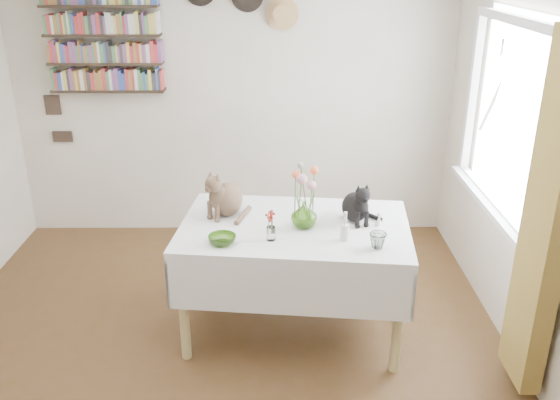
{
  "coord_description": "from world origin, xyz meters",
  "views": [
    {
      "loc": [
        0.4,
        -3.11,
        2.52
      ],
      "look_at": [
        0.42,
        0.43,
        1.05
      ],
      "focal_mm": 38.0,
      "sensor_mm": 36.0,
      "label": 1
    }
  ],
  "objects_px": {
    "flower_vase": "(304,215)",
    "bookshelf_unit": "(103,39)",
    "black_cat": "(356,199)",
    "tabby_cat": "(227,191)",
    "dining_table": "(294,251)"
  },
  "relations": [
    {
      "from": "dining_table",
      "to": "tabby_cat",
      "type": "relative_size",
      "value": 4.69
    },
    {
      "from": "tabby_cat",
      "to": "bookshelf_unit",
      "type": "bearing_deg",
      "value": 170.2
    },
    {
      "from": "tabby_cat",
      "to": "flower_vase",
      "type": "distance_m",
      "value": 0.58
    },
    {
      "from": "dining_table",
      "to": "bookshelf_unit",
      "type": "xyz_separation_m",
      "value": [
        -1.62,
        1.63,
        1.22
      ]
    },
    {
      "from": "black_cat",
      "to": "bookshelf_unit",
      "type": "distance_m",
      "value": 2.7
    },
    {
      "from": "black_cat",
      "to": "bookshelf_unit",
      "type": "bearing_deg",
      "value": 126.33
    },
    {
      "from": "flower_vase",
      "to": "bookshelf_unit",
      "type": "bearing_deg",
      "value": 135.33
    },
    {
      "from": "tabby_cat",
      "to": "black_cat",
      "type": "xyz_separation_m",
      "value": [
        0.88,
        -0.11,
        -0.02
      ]
    },
    {
      "from": "flower_vase",
      "to": "bookshelf_unit",
      "type": "height_order",
      "value": "bookshelf_unit"
    },
    {
      "from": "flower_vase",
      "to": "bookshelf_unit",
      "type": "relative_size",
      "value": 0.18
    },
    {
      "from": "dining_table",
      "to": "flower_vase",
      "type": "distance_m",
      "value": 0.3
    },
    {
      "from": "black_cat",
      "to": "bookshelf_unit",
      "type": "xyz_separation_m",
      "value": [
        -2.04,
        1.54,
        0.86
      ]
    },
    {
      "from": "black_cat",
      "to": "flower_vase",
      "type": "bearing_deg",
      "value": -178.26
    },
    {
      "from": "flower_vase",
      "to": "tabby_cat",
      "type": "bearing_deg",
      "value": 156.85
    },
    {
      "from": "dining_table",
      "to": "bookshelf_unit",
      "type": "height_order",
      "value": "bookshelf_unit"
    }
  ]
}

